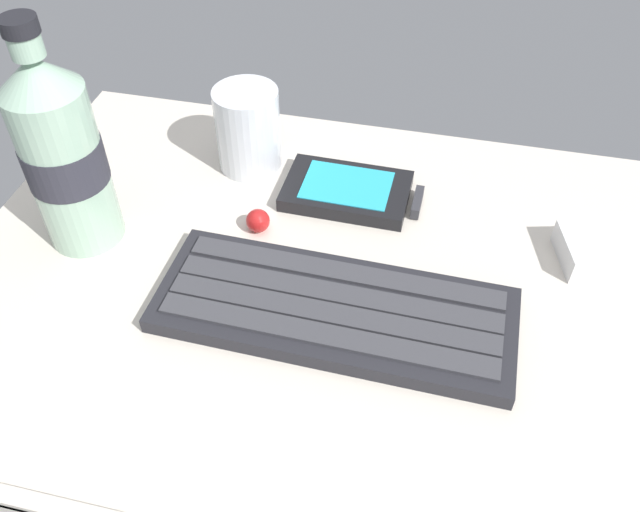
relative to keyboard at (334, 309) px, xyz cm
name	(u,v)px	position (x,y,z in cm)	size (l,w,h in cm)	color
ground_plane	(319,290)	(-2.02, 3.32, -1.79)	(64.00, 48.00, 2.80)	beige
keyboard	(334,309)	(0.00, 0.00, 0.00)	(29.26, 11.69, 1.70)	#232328
handheld_device	(353,192)	(-1.36, 15.05, -0.08)	(12.90, 7.82, 1.50)	black
juice_cup	(248,132)	(-12.66, 17.96, 3.10)	(6.40, 6.40, 8.50)	silver
water_bottle	(62,154)	(-24.14, 4.55, 8.20)	(6.73, 6.73, 20.80)	#9EC1A8
charger_block	(602,250)	(21.42, 11.50, 0.39)	(7.00, 5.60, 2.40)	white
trackball_mouse	(258,221)	(-9.02, 8.55, 0.29)	(2.20, 2.20, 2.20)	red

